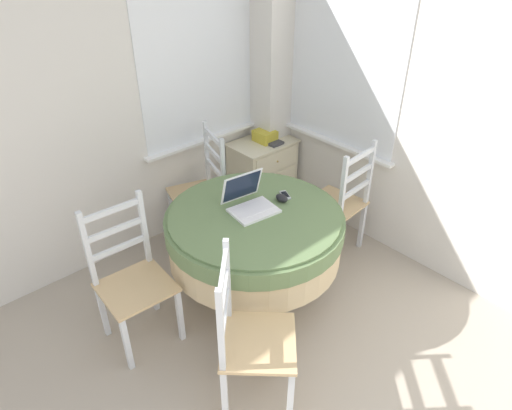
{
  "coord_description": "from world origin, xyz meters",
  "views": [
    {
      "loc": [
        -0.85,
        0.1,
        2.43
      ],
      "look_at": [
        1.02,
        2.16,
        0.66
      ],
      "focal_mm": 32.0,
      "sensor_mm": 36.0,
      "label": 1
    }
  ],
  "objects_px": {
    "dining_chair_near_right_window": "(339,203)",
    "dining_chair_left_flank": "(132,280)",
    "corner_cabinet": "(262,173)",
    "laptop": "(249,202)",
    "cell_phone": "(285,195)",
    "dining_chair_near_back_window": "(201,191)",
    "computer_mouse": "(282,198)",
    "book_on_cabinet": "(270,141)",
    "round_dining_table": "(254,232)",
    "storage_box": "(265,136)",
    "dining_chair_camera_near": "(250,338)"
  },
  "relations": [
    {
      "from": "laptop",
      "to": "dining_chair_camera_near",
      "type": "relative_size",
      "value": 0.34
    },
    {
      "from": "dining_chair_camera_near",
      "to": "round_dining_table",
      "type": "bearing_deg",
      "value": 46.28
    },
    {
      "from": "corner_cabinet",
      "to": "book_on_cabinet",
      "type": "xyz_separation_m",
      "value": [
        0.05,
        -0.05,
        0.34
      ]
    },
    {
      "from": "laptop",
      "to": "dining_chair_camera_near",
      "type": "bearing_deg",
      "value": -131.48
    },
    {
      "from": "dining_chair_near_right_window",
      "to": "dining_chair_camera_near",
      "type": "bearing_deg",
      "value": -159.06
    },
    {
      "from": "laptop",
      "to": "cell_phone",
      "type": "height_order",
      "value": "laptop"
    },
    {
      "from": "laptop",
      "to": "cell_phone",
      "type": "bearing_deg",
      "value": -8.65
    },
    {
      "from": "computer_mouse",
      "to": "cell_phone",
      "type": "relative_size",
      "value": 0.79
    },
    {
      "from": "laptop",
      "to": "corner_cabinet",
      "type": "xyz_separation_m",
      "value": [
        0.9,
        0.84,
        -0.44
      ]
    },
    {
      "from": "laptop",
      "to": "dining_chair_near_back_window",
      "type": "height_order",
      "value": "dining_chair_near_back_window"
    },
    {
      "from": "cell_phone",
      "to": "dining_chair_near_back_window",
      "type": "height_order",
      "value": "dining_chair_near_back_window"
    },
    {
      "from": "round_dining_table",
      "to": "dining_chair_camera_near",
      "type": "bearing_deg",
      "value": -133.72
    },
    {
      "from": "round_dining_table",
      "to": "computer_mouse",
      "type": "bearing_deg",
      "value": -2.85
    },
    {
      "from": "dining_chair_near_right_window",
      "to": "corner_cabinet",
      "type": "height_order",
      "value": "dining_chair_near_right_window"
    },
    {
      "from": "computer_mouse",
      "to": "dining_chair_camera_near",
      "type": "relative_size",
      "value": 0.1
    },
    {
      "from": "cell_phone",
      "to": "laptop",
      "type": "bearing_deg",
      "value": 171.35
    },
    {
      "from": "computer_mouse",
      "to": "corner_cabinet",
      "type": "bearing_deg",
      "value": 53.88
    },
    {
      "from": "round_dining_table",
      "to": "cell_phone",
      "type": "bearing_deg",
      "value": 4.33
    },
    {
      "from": "dining_chair_near_back_window",
      "to": "computer_mouse",
      "type": "bearing_deg",
      "value": -83.69
    },
    {
      "from": "dining_chair_near_back_window",
      "to": "book_on_cabinet",
      "type": "bearing_deg",
      "value": 1.17
    },
    {
      "from": "round_dining_table",
      "to": "dining_chair_left_flank",
      "type": "height_order",
      "value": "dining_chair_left_flank"
    },
    {
      "from": "computer_mouse",
      "to": "dining_chair_near_right_window",
      "type": "distance_m",
      "value": 0.68
    },
    {
      "from": "round_dining_table",
      "to": "laptop",
      "type": "relative_size",
      "value": 3.59
    },
    {
      "from": "laptop",
      "to": "dining_chair_near_right_window",
      "type": "bearing_deg",
      "value": -8.93
    },
    {
      "from": "corner_cabinet",
      "to": "book_on_cabinet",
      "type": "height_order",
      "value": "book_on_cabinet"
    },
    {
      "from": "round_dining_table",
      "to": "book_on_cabinet",
      "type": "distance_m",
      "value": 1.3
    },
    {
      "from": "round_dining_table",
      "to": "laptop",
      "type": "xyz_separation_m",
      "value": [
        0.02,
        0.07,
        0.21
      ]
    },
    {
      "from": "computer_mouse",
      "to": "dining_chair_near_right_window",
      "type": "bearing_deg",
      "value": -4.69
    },
    {
      "from": "computer_mouse",
      "to": "dining_chair_near_right_window",
      "type": "relative_size",
      "value": 0.1
    },
    {
      "from": "laptop",
      "to": "dining_chair_near_back_window",
      "type": "xyz_separation_m",
      "value": [
        0.14,
        0.77,
        -0.31
      ]
    },
    {
      "from": "laptop",
      "to": "storage_box",
      "type": "xyz_separation_m",
      "value": [
        0.93,
        0.84,
        -0.06
      ]
    },
    {
      "from": "round_dining_table",
      "to": "dining_chair_near_back_window",
      "type": "bearing_deg",
      "value": 79.64
    },
    {
      "from": "book_on_cabinet",
      "to": "dining_chair_left_flank",
      "type": "bearing_deg",
      "value": -161.06
    },
    {
      "from": "dining_chair_near_back_window",
      "to": "book_on_cabinet",
      "type": "distance_m",
      "value": 0.84
    },
    {
      "from": "round_dining_table",
      "to": "laptop",
      "type": "bearing_deg",
      "value": 76.25
    },
    {
      "from": "laptop",
      "to": "cell_phone",
      "type": "distance_m",
      "value": 0.31
    },
    {
      "from": "dining_chair_near_right_window",
      "to": "dining_chair_left_flank",
      "type": "relative_size",
      "value": 1.0
    },
    {
      "from": "dining_chair_near_back_window",
      "to": "dining_chair_near_right_window",
      "type": "distance_m",
      "value": 1.15
    },
    {
      "from": "corner_cabinet",
      "to": "round_dining_table",
      "type": "bearing_deg",
      "value": -135.35
    },
    {
      "from": "cell_phone",
      "to": "dining_chair_camera_near",
      "type": "xyz_separation_m",
      "value": [
        -0.91,
        -0.64,
        -0.26
      ]
    },
    {
      "from": "cell_phone",
      "to": "book_on_cabinet",
      "type": "bearing_deg",
      "value": 52.01
    },
    {
      "from": "laptop",
      "to": "computer_mouse",
      "type": "distance_m",
      "value": 0.25
    },
    {
      "from": "laptop",
      "to": "dining_chair_left_flank",
      "type": "distance_m",
      "value": 0.92
    },
    {
      "from": "laptop",
      "to": "computer_mouse",
      "type": "relative_size",
      "value": 3.38
    },
    {
      "from": "corner_cabinet",
      "to": "computer_mouse",
      "type": "bearing_deg",
      "value": -126.12
    },
    {
      "from": "dining_chair_left_flank",
      "to": "round_dining_table",
      "type": "bearing_deg",
      "value": -15.75
    },
    {
      "from": "dining_chair_near_right_window",
      "to": "dining_chair_left_flank",
      "type": "height_order",
      "value": "same"
    },
    {
      "from": "round_dining_table",
      "to": "book_on_cabinet",
      "type": "bearing_deg",
      "value": 41.44
    },
    {
      "from": "book_on_cabinet",
      "to": "corner_cabinet",
      "type": "bearing_deg",
      "value": 133.29
    },
    {
      "from": "storage_box",
      "to": "book_on_cabinet",
      "type": "height_order",
      "value": "storage_box"
    }
  ]
}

